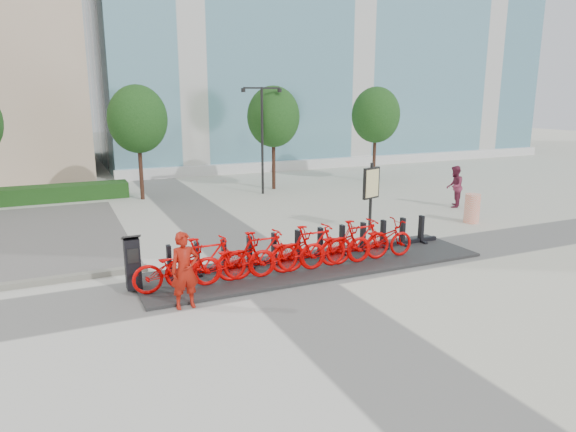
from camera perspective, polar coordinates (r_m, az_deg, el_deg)
name	(u,v)px	position (r m, az deg, el deg)	size (l,w,h in m)	color
ground	(277,276)	(13.47, -1.23, -6.71)	(120.00, 120.00, 0.00)	#BABAA2
hedge_b	(58,193)	(25.20, -24.19, 2.34)	(6.00, 1.20, 0.70)	#163C0F
tree_1	(138,119)	(23.92, -16.37, 10.27)	(2.60, 2.60, 5.10)	#4C2C1E
tree_2	(273,117)	(25.69, -1.63, 10.95)	(2.60, 2.60, 5.10)	#4C2C1E
tree_3	(376,115)	(28.56, 9.73, 10.99)	(2.60, 2.60, 5.10)	#4C2C1E
streetlamp	(262,128)	(24.40, -2.89, 9.75)	(2.00, 0.20, 5.00)	black
dock_pad	(316,265)	(14.24, 3.12, -5.44)	(9.60, 2.40, 0.08)	#292929
dock_rail_posts	(310,244)	(14.53, 2.48, -3.13)	(8.02, 0.50, 0.85)	black
bike_0	(177,267)	(12.48, -12.24, -5.59)	(0.73, 2.09, 1.10)	#CC0000
bike_1	(206,261)	(12.61, -9.05, -4.95)	(0.57, 2.03, 1.22)	#CC0000
bike_2	(235,259)	(12.83, -5.93, -4.83)	(0.73, 2.09, 1.10)	#CC0000
bike_3	(262,254)	(13.05, -2.94, -4.19)	(0.57, 2.03, 1.22)	#CC0000
bike_4	(288,252)	(13.33, -0.05, -4.06)	(0.73, 2.09, 1.10)	#CC0000
bike_5	(312,247)	(13.61, 2.71, -3.44)	(0.57, 2.03, 1.22)	#CC0000
bike_6	(336,246)	(13.96, 5.34, -3.32)	(0.73, 2.09, 1.10)	#CC0000
bike_7	(359,241)	(14.31, 7.86, -2.73)	(0.57, 2.03, 1.22)	#CC0000
bike_8	(380,240)	(14.71, 10.22, -2.62)	(0.73, 2.09, 1.10)	#CC0000
kiosk	(133,263)	(12.76, -16.88, -4.97)	(0.42, 0.35, 1.36)	black
worker_red	(185,270)	(11.50, -11.40, -5.95)	(0.63, 0.41, 1.73)	#991509
pedestrian	(454,187)	(22.70, 18.01, 3.13)	(0.85, 0.66, 1.75)	maroon
construction_barrel	(472,208)	(20.14, 19.78, 0.80)	(0.56, 0.56, 1.07)	#F84918
map_sign	(371,186)	(17.87, 9.23, 3.30)	(0.77, 0.36, 2.37)	black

